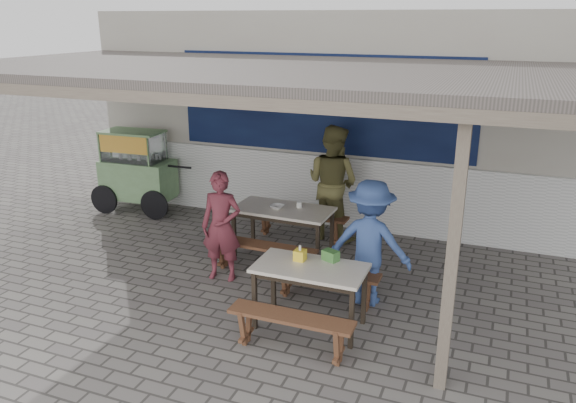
% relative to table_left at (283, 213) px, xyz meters
% --- Properties ---
extents(ground, '(60.00, 60.00, 0.00)m').
position_rel_table_left_xyz_m(ground, '(0.23, -1.43, -0.67)').
color(ground, '#67635D').
rests_on(ground, ground).
extents(back_wall, '(9.00, 1.28, 3.50)m').
position_rel_table_left_xyz_m(back_wall, '(0.23, 2.14, 1.05)').
color(back_wall, '#AFAB9D').
rests_on(back_wall, ground).
extents(warung_roof, '(9.00, 4.21, 2.81)m').
position_rel_table_left_xyz_m(warung_roof, '(0.25, -0.54, 2.04)').
color(warung_roof, '#564F4A').
rests_on(warung_roof, ground).
extents(table_left, '(1.44, 0.77, 0.75)m').
position_rel_table_left_xyz_m(table_left, '(0.00, 0.00, 0.00)').
color(table_left, beige).
rests_on(table_left, ground).
extents(bench_left_street, '(1.53, 0.32, 0.45)m').
position_rel_table_left_xyz_m(bench_left_street, '(-0.02, -0.70, -0.33)').
color(bench_left_street, brown).
rests_on(bench_left_street, ground).
extents(bench_left_wall, '(1.53, 0.32, 0.45)m').
position_rel_table_left_xyz_m(bench_left_wall, '(0.02, 0.70, -0.33)').
color(bench_left_wall, brown).
rests_on(bench_left_wall, ground).
extents(table_right, '(1.25, 0.68, 0.75)m').
position_rel_table_left_xyz_m(table_right, '(1.04, -1.74, -0.01)').
color(table_right, beige).
rests_on(table_right, ground).
extents(bench_right_street, '(1.35, 0.29, 0.45)m').
position_rel_table_left_xyz_m(bench_right_street, '(1.04, -2.34, -0.34)').
color(bench_right_street, brown).
rests_on(bench_right_street, ground).
extents(bench_right_wall, '(1.35, 0.29, 0.45)m').
position_rel_table_left_xyz_m(bench_right_wall, '(1.03, -1.14, -0.34)').
color(bench_right_wall, brown).
rests_on(bench_right_wall, ground).
extents(vendor_cart, '(1.85, 0.79, 1.48)m').
position_rel_table_left_xyz_m(vendor_cart, '(-3.25, 0.95, 0.13)').
color(vendor_cart, '#709D69').
rests_on(vendor_cart, ground).
extents(patron_street_side, '(0.60, 0.44, 1.50)m').
position_rel_table_left_xyz_m(patron_street_side, '(-0.48, -0.99, 0.08)').
color(patron_street_side, maroon).
rests_on(patron_street_side, ground).
extents(patron_wall_side, '(1.06, 0.93, 1.84)m').
position_rel_table_left_xyz_m(patron_wall_side, '(0.44, 0.98, 0.25)').
color(patron_wall_side, brown).
rests_on(patron_wall_side, ground).
extents(patron_right_table, '(1.03, 0.60, 1.58)m').
position_rel_table_left_xyz_m(patron_right_table, '(1.51, -0.92, 0.12)').
color(patron_right_table, '#375194').
rests_on(patron_right_table, ground).
extents(tissue_box, '(0.13, 0.13, 0.12)m').
position_rel_table_left_xyz_m(tissue_box, '(0.87, -1.63, 0.14)').
color(tissue_box, yellow).
rests_on(tissue_box, table_right).
extents(donation_box, '(0.21, 0.18, 0.12)m').
position_rel_table_left_xyz_m(donation_box, '(1.20, -1.51, 0.14)').
color(donation_box, '#417E38').
rests_on(donation_box, table_right).
extents(condiment_jar, '(0.08, 0.08, 0.09)m').
position_rel_table_left_xyz_m(condiment_jar, '(0.21, 0.12, 0.12)').
color(condiment_jar, white).
rests_on(condiment_jar, table_left).
extents(condiment_bowl, '(0.22, 0.22, 0.05)m').
position_rel_table_left_xyz_m(condiment_bowl, '(-0.08, -0.03, 0.10)').
color(condiment_bowl, silver).
rests_on(condiment_bowl, table_left).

